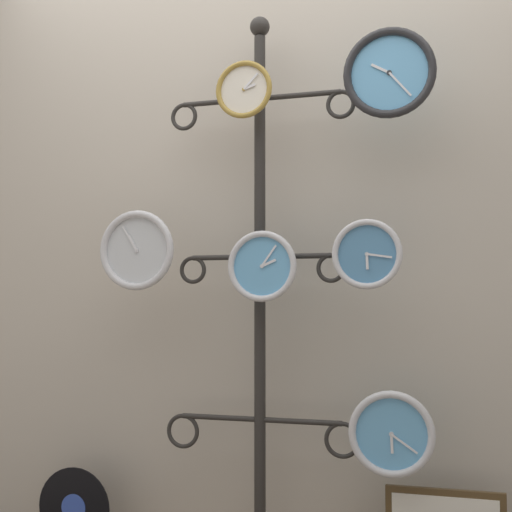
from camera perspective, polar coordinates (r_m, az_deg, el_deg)
The scene contains 9 objects.
shop_wall at distance 2.82m, azimuth 1.23°, elevation 4.26°, with size 4.40×0.04×2.80m.
display_stand at distance 2.66m, azimuth 0.31°, elevation -9.20°, with size 0.74×0.38×2.09m.
clock_top_center at distance 2.66m, azimuth -0.94°, elevation 13.14°, with size 0.21×0.04×0.21m.
clock_top_right at distance 2.57m, azimuth 10.63°, elevation 14.18°, with size 0.32×0.04×0.32m.
clock_middle_left at distance 2.70m, azimuth -9.49°, elevation 0.45°, with size 0.30×0.04×0.30m.
clock_middle_center at distance 2.54m, azimuth 0.52°, elevation -0.83°, with size 0.26×0.04×0.26m.
clock_middle_right at distance 2.45m, azimuth 8.88°, elevation 0.15°, with size 0.24×0.04×0.24m.
clock_bottom_right at distance 2.49m, azimuth 10.79°, elevation -13.80°, with size 0.29×0.04×0.29m.
vinyl_record at distance 3.01m, azimuth -14.37°, elevation -18.91°, with size 0.31×0.01×0.31m.
Camera 1 is at (0.75, -2.13, 1.01)m, focal length 50.00 mm.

